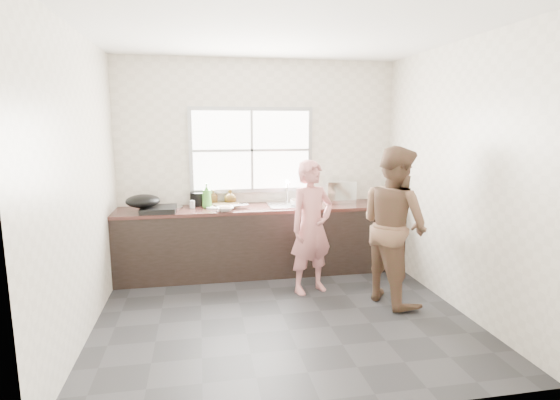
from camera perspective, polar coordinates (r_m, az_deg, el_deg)
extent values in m
cube|color=#242427|center=(4.54, 0.26, -14.71)|extent=(3.60, 3.20, 0.01)
cube|color=silver|center=(4.21, 0.29, 21.14)|extent=(3.60, 3.20, 0.01)
cube|color=beige|center=(5.74, -2.73, 4.54)|extent=(3.60, 0.01, 2.70)
cube|color=beige|center=(4.22, -24.60, 1.71)|extent=(0.01, 3.20, 2.70)
cube|color=beige|center=(4.83, 21.83, 2.83)|extent=(0.01, 3.20, 2.70)
cube|color=beige|center=(2.62, 6.84, -1.95)|extent=(3.60, 0.01, 2.70)
cube|color=black|center=(5.60, -2.21, -5.38)|extent=(3.60, 0.62, 0.82)
cube|color=#341A15|center=(5.50, -2.24, -1.06)|extent=(3.60, 0.64, 0.04)
cube|color=silver|center=(5.56, 1.33, -0.68)|extent=(0.55, 0.45, 0.02)
cylinder|color=silver|center=(5.72, 0.93, 1.11)|extent=(0.02, 0.02, 0.30)
cube|color=#9EA0A5|center=(5.69, -3.73, 6.51)|extent=(1.60, 0.05, 1.10)
cube|color=white|center=(5.67, -3.70, 6.49)|extent=(1.50, 0.01, 1.00)
imported|color=#CE7C7B|center=(4.90, 4.14, -4.11)|extent=(0.60, 0.49, 1.40)
imported|color=brown|center=(4.76, 14.66, -3.19)|extent=(0.83, 0.95, 1.67)
cylinder|color=#322513|center=(5.56, -7.08, -0.62)|extent=(0.36, 0.36, 0.04)
cube|color=silver|center=(5.38, -5.31, -0.65)|extent=(0.24, 0.16, 0.01)
imported|color=silver|center=(5.24, -7.20, -1.17)|extent=(0.22, 0.22, 0.05)
imported|color=silver|center=(5.50, 2.74, -0.49)|extent=(0.24, 0.24, 0.07)
imported|color=silver|center=(5.41, 4.20, -0.76)|extent=(0.21, 0.21, 0.05)
cylinder|color=black|center=(5.65, -10.48, 0.15)|extent=(0.27, 0.27, 0.17)
cylinder|color=white|center=(5.46, -8.46, -0.93)|extent=(0.23, 0.23, 0.02)
imported|color=#418D2E|center=(5.46, -9.54, 0.59)|extent=(0.14, 0.14, 0.31)
imported|color=#452B11|center=(5.65, -8.69, 0.26)|extent=(0.09, 0.10, 0.18)
imported|color=#453011|center=(5.66, -6.52, 0.37)|extent=(0.19, 0.19, 0.19)
cylinder|color=white|center=(5.49, -11.39, -0.56)|extent=(0.09, 0.09, 0.09)
cube|color=black|center=(5.35, -15.57, -1.17)|extent=(0.41, 0.41, 0.06)
ellipsoid|color=black|center=(5.36, -17.47, -0.13)|extent=(0.43, 0.43, 0.15)
cube|color=white|center=(5.79, 7.72, 1.07)|extent=(0.39, 0.27, 0.29)
cylinder|color=#AEB1B5|center=(5.58, -13.89, -0.91)|extent=(0.32, 0.32, 0.01)
cylinder|color=#AAADB1|center=(5.54, -14.43, -1.02)|extent=(0.25, 0.25, 0.01)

